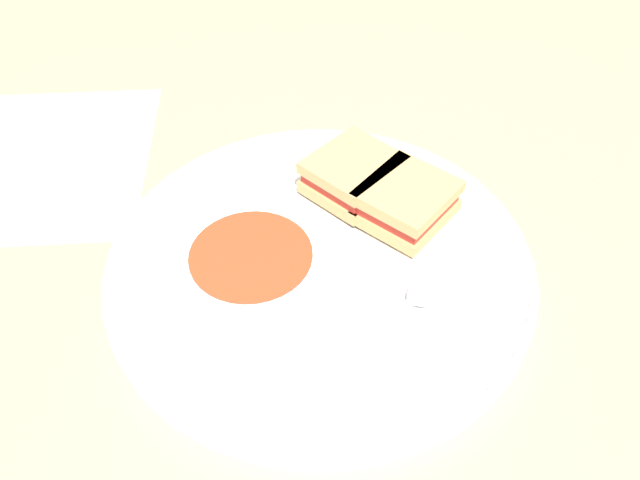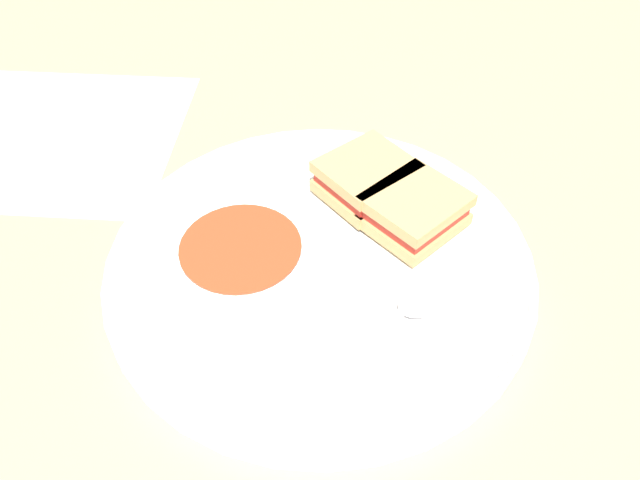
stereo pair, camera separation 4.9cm
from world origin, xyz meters
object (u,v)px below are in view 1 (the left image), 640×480
object	(u,v)px
sandwich_half_near	(408,203)
sandwich_half_far	(353,174)
spoon	(417,298)
soup_bowl	(254,283)

from	to	relation	value
sandwich_half_near	sandwich_half_far	bearing A→B (deg)	17.74
sandwich_half_near	sandwich_half_far	xyz separation A→B (m)	(0.06, 0.02, 0.00)
spoon	sandwich_half_near	world-z (taller)	sandwich_half_near
spoon	soup_bowl	bearing A→B (deg)	152.94
spoon	sandwich_half_far	distance (m)	0.14
spoon	sandwich_half_near	xyz separation A→B (m)	(0.08, -0.05, 0.01)
sandwich_half_near	sandwich_half_far	distance (m)	0.06
soup_bowl	sandwich_half_far	distance (m)	0.16
soup_bowl	sandwich_half_far	xyz separation A→B (m)	(0.08, -0.14, -0.01)
soup_bowl	sandwich_half_near	world-z (taller)	soup_bowl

